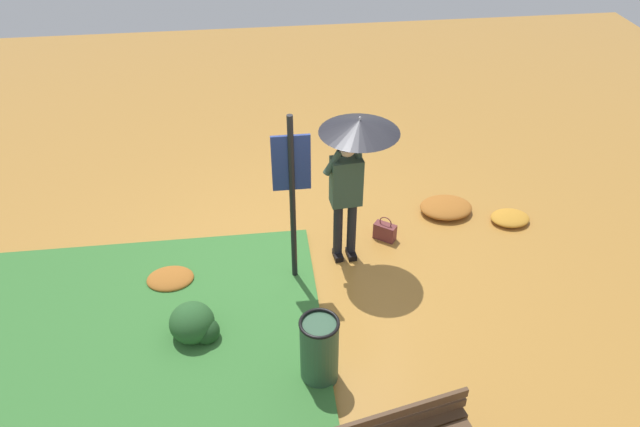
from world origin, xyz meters
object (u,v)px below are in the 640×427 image
(handbag, at_px, (385,231))
(person_with_umbrella, at_px, (353,154))
(info_sign_post, at_px, (292,182))
(trash_bin, at_px, (319,350))

(handbag, bearing_deg, person_with_umbrella, -153.34)
(info_sign_post, distance_m, trash_bin, 1.91)
(info_sign_post, bearing_deg, handbag, 25.45)
(info_sign_post, xyz_separation_m, handbag, (1.30, 0.62, -1.32))
(info_sign_post, bearing_deg, trash_bin, -85.83)
(person_with_umbrella, xyz_separation_m, trash_bin, (-0.65, -1.96, -1.13))
(trash_bin, bearing_deg, person_with_umbrella, 71.59)
(person_with_umbrella, relative_size, info_sign_post, 0.89)
(person_with_umbrella, bearing_deg, trash_bin, -108.41)
(info_sign_post, relative_size, handbag, 6.22)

